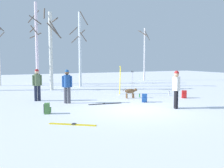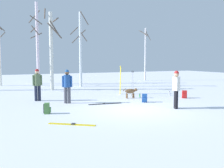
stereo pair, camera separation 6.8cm
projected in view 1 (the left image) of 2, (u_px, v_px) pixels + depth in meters
ground_plane at (133, 109)px, 11.16m from camera, size 60.00×60.00×0.00m
person_0 at (67, 84)px, 12.62m from camera, size 0.48×0.34×1.72m
person_1 at (37, 83)px, 13.37m from camera, size 0.52×0.34×1.72m
person_2 at (176, 87)px, 11.29m from camera, size 0.34×0.46×1.72m
dog at (131, 91)px, 14.38m from camera, size 0.88×0.35×0.57m
ski_pair_planted_0 at (120, 80)px, 16.03m from camera, size 0.05×0.25×1.82m
ski_pair_lying_0 at (105, 104)px, 12.49m from camera, size 1.69×0.39×0.05m
ski_pair_lying_1 at (73, 124)px, 8.51m from camera, size 1.45×1.11×0.05m
ski_poles_0 at (132, 83)px, 15.11m from camera, size 0.07×0.26×1.54m
backpack_0 at (144, 98)px, 13.01m from camera, size 0.33×0.34×0.44m
backpack_1 at (184, 94)px, 14.43m from camera, size 0.33×0.34×0.44m
backpack_2 at (47, 109)px, 10.22m from camera, size 0.33×0.31×0.44m
water_bottle_0 at (140, 95)px, 14.74m from camera, size 0.07×0.07×0.22m
water_bottle_1 at (169, 93)px, 15.56m from camera, size 0.07×0.07×0.26m
birch_tree_3 at (37, 42)px, 22.49m from camera, size 1.22×1.36×7.31m
birch_tree_4 at (51, 49)px, 17.94m from camera, size 1.24×1.29×5.89m
birch_tree_5 at (80, 48)px, 20.14m from camera, size 1.50×1.51×5.99m
birch_tree_6 at (145, 53)px, 26.49m from camera, size 1.20×0.95×5.52m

